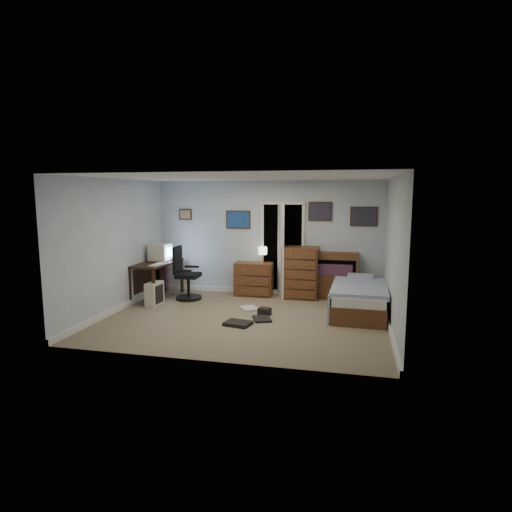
{
  "coord_description": "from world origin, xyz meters",
  "views": [
    {
      "loc": [
        1.86,
        -7.18,
        2.23
      ],
      "look_at": [
        0.14,
        0.3,
        1.1
      ],
      "focal_mm": 30.0,
      "sensor_mm": 36.0,
      "label": 1
    }
  ],
  "objects_px": {
    "tall_dresser": "(300,273)",
    "bed": "(359,298)",
    "office_chair": "(185,279)",
    "low_dresser": "(254,279)",
    "computer_desk": "(153,270)"
  },
  "relations": [
    {
      "from": "tall_dresser",
      "to": "bed",
      "type": "relative_size",
      "value": 0.59
    },
    {
      "from": "office_chair",
      "to": "low_dresser",
      "type": "relative_size",
      "value": 1.37
    },
    {
      "from": "office_chair",
      "to": "tall_dresser",
      "type": "height_order",
      "value": "office_chair"
    },
    {
      "from": "office_chair",
      "to": "bed",
      "type": "relative_size",
      "value": 0.6
    },
    {
      "from": "computer_desk",
      "to": "low_dresser",
      "type": "xyz_separation_m",
      "value": [
        2.04,
        0.71,
        -0.24
      ]
    },
    {
      "from": "computer_desk",
      "to": "tall_dresser",
      "type": "xyz_separation_m",
      "value": [
        3.06,
        0.68,
        -0.05
      ]
    },
    {
      "from": "computer_desk",
      "to": "office_chair",
      "type": "height_order",
      "value": "office_chair"
    },
    {
      "from": "low_dresser",
      "to": "bed",
      "type": "distance_m",
      "value": 2.43
    },
    {
      "from": "office_chair",
      "to": "low_dresser",
      "type": "distance_m",
      "value": 1.49
    },
    {
      "from": "office_chair",
      "to": "low_dresser",
      "type": "xyz_separation_m",
      "value": [
        1.33,
        0.66,
        -0.07
      ]
    },
    {
      "from": "bed",
      "to": "office_chair",
      "type": "bearing_deg",
      "value": 176.75
    },
    {
      "from": "office_chair",
      "to": "bed",
      "type": "height_order",
      "value": "office_chair"
    },
    {
      "from": "low_dresser",
      "to": "tall_dresser",
      "type": "xyz_separation_m",
      "value": [
        1.02,
        -0.02,
        0.19
      ]
    },
    {
      "from": "office_chair",
      "to": "bed",
      "type": "xyz_separation_m",
      "value": [
        3.57,
        -0.29,
        -0.15
      ]
    },
    {
      "from": "computer_desk",
      "to": "tall_dresser",
      "type": "bearing_deg",
      "value": 15.41
    }
  ]
}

